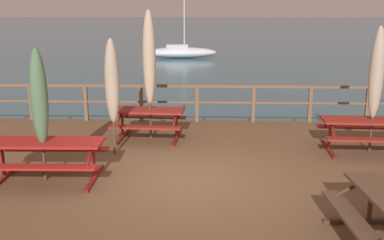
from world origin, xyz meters
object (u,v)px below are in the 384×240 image
object	(u,v)px
picnic_table_back_left	(47,151)
patio_umbrella_short_mid	(377,73)
patio_umbrella_tall_back_left	(149,58)
patio_umbrella_short_back	(39,98)
picnic_table_mid_left	(368,128)
sailboat_distant	(181,52)
patio_umbrella_tall_back_right	(112,82)
picnic_table_front_left	(149,118)

from	to	relation	value
picnic_table_back_left	patio_umbrella_short_mid	distance (m)	7.17
picnic_table_back_left	patio_umbrella_tall_back_left	bearing A→B (deg)	61.66
patio_umbrella_short_back	picnic_table_mid_left	bearing A→B (deg)	16.97
picnic_table_back_left	sailboat_distant	xyz separation A→B (m)	(0.70, 30.03, -0.71)
sailboat_distant	patio_umbrella_short_back	bearing A→B (deg)	-91.45
patio_umbrella_tall_back_left	patio_umbrella_short_back	distance (m)	3.46
sailboat_distant	picnic_table_back_left	bearing A→B (deg)	-91.33
picnic_table_mid_left	patio_umbrella_short_mid	bearing A→B (deg)	-22.61
patio_umbrella_tall_back_left	patio_umbrella_short_back	xyz separation A→B (m)	(-1.66, -3.00, -0.43)
picnic_table_mid_left	patio_umbrella_tall_back_right	xyz separation A→B (m)	(-5.77, -0.37, 1.09)
picnic_table_front_left	sailboat_distant	bearing A→B (deg)	91.84
picnic_table_back_left	sailboat_distant	world-z (taller)	sailboat_distant
patio_umbrella_tall_back_left	picnic_table_front_left	bearing A→B (deg)	-133.95
patio_umbrella_short_mid	patio_umbrella_tall_back_right	bearing A→B (deg)	-176.58
patio_umbrella_short_back	patio_umbrella_short_mid	size ratio (longest dim) A/B	0.88
picnic_table_back_left	picnic_table_mid_left	bearing A→B (deg)	16.80
patio_umbrella_tall_back_right	patio_umbrella_short_mid	xyz separation A→B (m)	(5.84, 0.35, 0.16)
picnic_table_mid_left	patio_umbrella_tall_back_left	distance (m)	5.40
patio_umbrella_tall_back_left	patio_umbrella_short_mid	xyz separation A→B (m)	(5.18, -0.96, -0.22)
sailboat_distant	picnic_table_front_left	bearing A→B (deg)	-88.16
patio_umbrella_tall_back_left	sailboat_distant	size ratio (longest dim) A/B	0.42
patio_umbrella_short_mid	patio_umbrella_short_back	bearing A→B (deg)	-163.38
patio_umbrella_short_back	sailboat_distant	bearing A→B (deg)	88.55
patio_umbrella_short_mid	sailboat_distant	xyz separation A→B (m)	(-6.08, 28.03, -1.96)
patio_umbrella_tall_back_right	sailboat_distant	bearing A→B (deg)	90.48
patio_umbrella_tall_back_left	patio_umbrella_tall_back_right	xyz separation A→B (m)	(-0.66, -1.31, -0.38)
picnic_table_mid_left	patio_umbrella_tall_back_right	world-z (taller)	patio_umbrella_tall_back_right
patio_umbrella_tall_back_right	patio_umbrella_short_mid	size ratio (longest dim) A/B	0.91
picnic_table_mid_left	patio_umbrella_short_mid	xyz separation A→B (m)	(0.06, -0.03, 1.26)
picnic_table_back_left	patio_umbrella_tall_back_left	distance (m)	3.67
picnic_table_back_left	picnic_table_mid_left	size ratio (longest dim) A/B	1.00
patio_umbrella_tall_back_left	patio_umbrella_tall_back_right	size ratio (longest dim) A/B	1.23
patio_umbrella_short_back	patio_umbrella_tall_back_right	bearing A→B (deg)	59.41
picnic_table_front_left	sailboat_distant	distance (m)	27.13
patio_umbrella_tall_back_left	sailboat_distant	distance (m)	27.17
patio_umbrella_tall_back_left	patio_umbrella_tall_back_right	distance (m)	1.52
picnic_table_front_left	patio_umbrella_tall_back_right	distance (m)	1.80
picnic_table_back_left	picnic_table_front_left	bearing A→B (deg)	61.87
picnic_table_mid_left	patio_umbrella_short_mid	size ratio (longest dim) A/B	0.75
picnic_table_front_left	patio_umbrella_tall_back_right	xyz separation A→B (m)	(-0.63, -1.28, 1.10)
picnic_table_back_left	picnic_table_mid_left	xyz separation A→B (m)	(6.71, 2.03, -0.00)
patio_umbrella_short_mid	sailboat_distant	world-z (taller)	sailboat_distant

